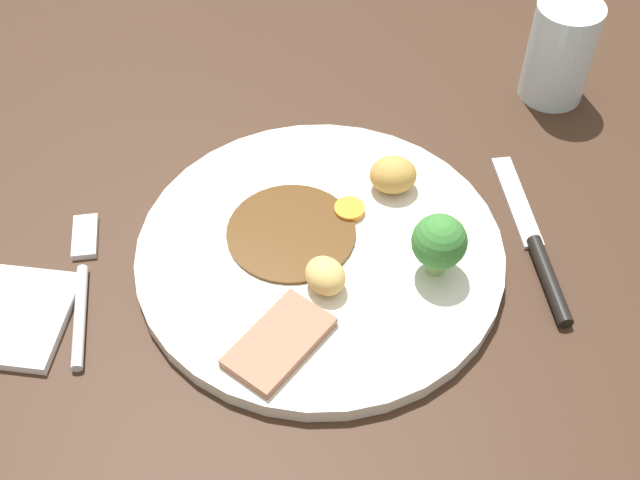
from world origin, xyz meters
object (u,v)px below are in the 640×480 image
(meat_slice_main, at_px, (279,342))
(knife, at_px, (537,249))
(broccoli_floret, at_px, (439,243))
(roast_potato_left, at_px, (393,175))
(fork, at_px, (82,282))
(dinner_plate, at_px, (320,254))
(carrot_coin_front, at_px, (349,210))
(water_glass, at_px, (560,52))
(roast_potato_right, at_px, (325,276))

(meat_slice_main, xyz_separation_m, knife, (0.22, 0.07, -0.01))
(meat_slice_main, bearing_deg, broccoli_floret, 23.03)
(roast_potato_left, xyz_separation_m, broccoli_floret, (0.02, -0.09, 0.02))
(roast_potato_left, xyz_separation_m, fork, (-0.26, -0.06, -0.03))
(roast_potato_left, relative_size, broccoli_floret, 0.72)
(roast_potato_left, height_order, fork, roast_potato_left)
(dinner_plate, distance_m, roast_potato_left, 0.09)
(meat_slice_main, height_order, knife, meat_slice_main)
(knife, bearing_deg, carrot_coin_front, 70.58)
(roast_potato_left, bearing_deg, water_glass, 33.56)
(knife, bearing_deg, water_glass, -20.43)
(meat_slice_main, distance_m, fork, 0.17)
(carrot_coin_front, relative_size, fork, 0.17)
(dinner_plate, relative_size, roast_potato_right, 8.60)
(knife, bearing_deg, roast_potato_left, 54.64)
(dinner_plate, distance_m, water_glass, 0.31)
(dinner_plate, xyz_separation_m, meat_slice_main, (-0.04, -0.09, 0.01))
(carrot_coin_front, xyz_separation_m, water_glass, (0.22, 0.14, 0.03))
(dinner_plate, relative_size, water_glass, 3.00)
(meat_slice_main, bearing_deg, water_glass, 42.46)
(meat_slice_main, height_order, roast_potato_left, roast_potato_left)
(roast_potato_left, relative_size, water_glass, 0.40)
(fork, bearing_deg, roast_potato_left, -77.11)
(fork, xyz_separation_m, water_glass, (0.44, 0.18, 0.05))
(broccoli_floret, relative_size, water_glass, 0.56)
(carrot_coin_front, relative_size, knife, 0.14)
(dinner_plate, relative_size, carrot_coin_front, 11.67)
(broccoli_floret, distance_m, knife, 0.10)
(roast_potato_left, relative_size, fork, 0.26)
(dinner_plate, bearing_deg, fork, -179.54)
(carrot_coin_front, bearing_deg, knife, -19.57)
(water_glass, bearing_deg, knife, -110.58)
(knife, relative_size, water_glass, 1.87)
(broccoli_floret, xyz_separation_m, water_glass, (0.16, 0.21, 0.00))
(meat_slice_main, xyz_separation_m, water_glass, (0.29, 0.27, 0.03))
(roast_potato_right, xyz_separation_m, knife, (0.18, 0.02, -0.02))
(dinner_plate, xyz_separation_m, water_glass, (0.25, 0.18, 0.04))
(roast_potato_right, xyz_separation_m, broccoli_floret, (0.09, 0.01, 0.02))
(carrot_coin_front, bearing_deg, meat_slice_main, -119.85)
(meat_slice_main, bearing_deg, carrot_coin_front, 60.15)
(fork, distance_m, knife, 0.37)
(roast_potato_left, distance_m, broccoli_floret, 0.10)
(dinner_plate, distance_m, carrot_coin_front, 0.05)
(dinner_plate, relative_size, knife, 1.60)
(fork, height_order, water_glass, water_glass)
(roast_potato_left, bearing_deg, fork, -166.84)
(carrot_coin_front, distance_m, broccoli_floret, 0.09)
(fork, relative_size, knife, 0.82)
(meat_slice_main, distance_m, water_glass, 0.40)
(water_glass, bearing_deg, carrot_coin_front, -147.02)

